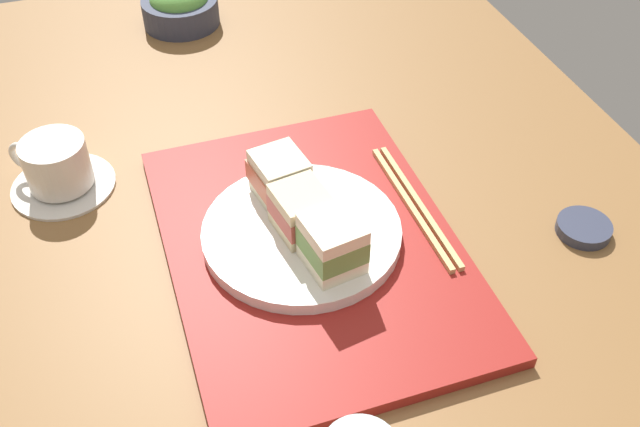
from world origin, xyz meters
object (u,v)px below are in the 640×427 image
at_px(small_sauce_dish, 584,228).
at_px(chopsticks_pair, 415,205).
at_px(coffee_cup, 57,167).
at_px(sandwich_middle, 305,210).
at_px(sandwich_far, 280,176).
at_px(sandwich_plate, 305,232).
at_px(salad_bowl, 180,6).
at_px(sandwich_near, 332,244).

bearing_deg(small_sauce_dish, chopsticks_pair, 63.96).
relative_size(coffee_cup, small_sauce_dish, 2.01).
bearing_deg(sandwich_middle, coffee_cup, 52.73).
distance_m(sandwich_far, coffee_cup, 0.29).
xyz_separation_m(sandwich_plate, sandwich_middle, (0.00, 0.00, 0.04)).
relative_size(sandwich_far, chopsticks_pair, 0.33).
distance_m(sandwich_plate, salad_bowl, 0.57).
xyz_separation_m(sandwich_plate, sandwich_far, (0.06, 0.01, 0.04)).
bearing_deg(chopsticks_pair, coffee_cup, 64.33).
xyz_separation_m(salad_bowl, coffee_cup, (-0.37, 0.23, 0.00)).
bearing_deg(salad_bowl, sandwich_plate, -176.09).
bearing_deg(sandwich_far, sandwich_near, -170.42).
height_order(sandwich_far, salad_bowl, sandwich_far).
xyz_separation_m(sandwich_plate, coffee_cup, (0.20, 0.26, 0.01)).
height_order(sandwich_plate, small_sauce_dish, sandwich_plate).
bearing_deg(sandwich_near, small_sauce_dish, -93.59).
distance_m(chopsticks_pair, small_sauce_dish, 0.20).
height_order(salad_bowl, coffee_cup, salad_bowl).
height_order(sandwich_far, chopsticks_pair, sandwich_far).
relative_size(salad_bowl, small_sauce_dish, 1.96).
relative_size(salad_bowl, chopsticks_pair, 0.56).
xyz_separation_m(sandwich_near, small_sauce_dish, (-0.02, -0.31, -0.06)).
relative_size(sandwich_near, small_sauce_dish, 1.09).
bearing_deg(sandwich_plate, sandwich_near, -170.42).
height_order(coffee_cup, small_sauce_dish, coffee_cup).
bearing_deg(sandwich_far, sandwich_plate, -170.42).
xyz_separation_m(sandwich_middle, chopsticks_pair, (0.01, -0.14, -0.04)).
bearing_deg(sandwich_near, coffee_cup, 46.09).
bearing_deg(sandwich_middle, chopsticks_pair, -87.58).
height_order(sandwich_plate, sandwich_near, sandwich_near).
bearing_deg(salad_bowl, coffee_cup, 148.84).
bearing_deg(chopsticks_pair, salad_bowl, 17.68).
bearing_deg(small_sauce_dish, sandwich_middle, 75.60).
distance_m(sandwich_plate, small_sauce_dish, 0.34).
distance_m(sandwich_middle, chopsticks_pair, 0.15).
distance_m(sandwich_near, chopsticks_pair, 0.15).
xyz_separation_m(sandwich_plate, chopsticks_pair, (0.01, -0.14, -0.00)).
xyz_separation_m(sandwich_near, coffee_cup, (0.26, 0.27, -0.03)).
bearing_deg(sandwich_middle, sandwich_plate, -90.00).
xyz_separation_m(chopsticks_pair, coffee_cup, (0.20, 0.41, 0.01)).
distance_m(sandwich_plate, chopsticks_pair, 0.14).
bearing_deg(chopsticks_pair, small_sauce_dish, -116.04).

